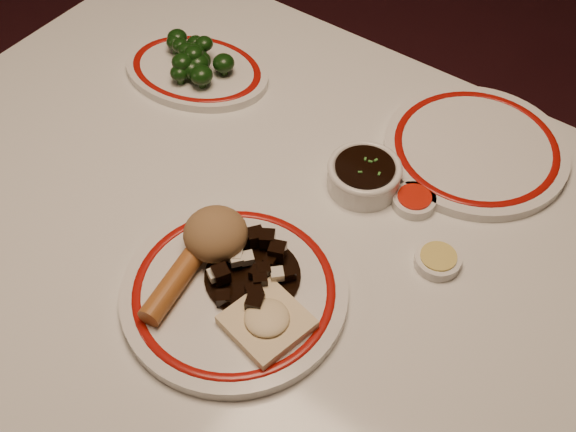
{
  "coord_description": "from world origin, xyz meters",
  "views": [
    {
      "loc": [
        0.43,
        -0.51,
        1.55
      ],
      "look_at": [
        0.06,
        -0.01,
        0.8
      ],
      "focal_mm": 45.0,
      "sensor_mm": 36.0,
      "label": 1
    }
  ],
  "objects_px": {
    "main_plate": "(234,292)",
    "stirfry_heap": "(253,271)",
    "dining_table": "(259,255)",
    "fried_wonton": "(267,321)",
    "rice_mound": "(216,234)",
    "broccoli_pile": "(194,57)",
    "soy_bowl": "(364,176)",
    "spring_roll": "(172,286)",
    "broccoli_plate": "(197,71)"
  },
  "relations": [
    {
      "from": "main_plate",
      "to": "soy_bowl",
      "type": "relative_size",
      "value": 2.8
    },
    {
      "from": "spring_roll",
      "to": "dining_table",
      "type": "bearing_deg",
      "value": 80.05
    },
    {
      "from": "dining_table",
      "to": "broccoli_pile",
      "type": "height_order",
      "value": "broccoli_pile"
    },
    {
      "from": "rice_mound",
      "to": "main_plate",
      "type": "bearing_deg",
      "value": -32.85
    },
    {
      "from": "main_plate",
      "to": "rice_mound",
      "type": "bearing_deg",
      "value": 147.15
    },
    {
      "from": "dining_table",
      "to": "broccoli_pile",
      "type": "xyz_separation_m",
      "value": [
        -0.28,
        0.19,
        0.13
      ]
    },
    {
      "from": "spring_roll",
      "to": "stirfry_heap",
      "type": "distance_m",
      "value": 0.11
    },
    {
      "from": "dining_table",
      "to": "main_plate",
      "type": "distance_m",
      "value": 0.17
    },
    {
      "from": "dining_table",
      "to": "rice_mound",
      "type": "xyz_separation_m",
      "value": [
        -0.0,
        -0.09,
        0.14
      ]
    },
    {
      "from": "rice_mound",
      "to": "broccoli_plate",
      "type": "xyz_separation_m",
      "value": [
        -0.28,
        0.28,
        -0.04
      ]
    },
    {
      "from": "broccoli_plate",
      "to": "soy_bowl",
      "type": "xyz_separation_m",
      "value": [
        0.37,
        -0.05,
        0.01
      ]
    },
    {
      "from": "main_plate",
      "to": "fried_wonton",
      "type": "height_order",
      "value": "fried_wonton"
    },
    {
      "from": "dining_table",
      "to": "broccoli_plate",
      "type": "height_order",
      "value": "broccoli_plate"
    },
    {
      "from": "broccoli_pile",
      "to": "soy_bowl",
      "type": "xyz_separation_m",
      "value": [
        0.37,
        -0.05,
        -0.02
      ]
    },
    {
      "from": "rice_mound",
      "to": "broccoli_pile",
      "type": "distance_m",
      "value": 0.39
    },
    {
      "from": "stirfry_heap",
      "to": "broccoli_pile",
      "type": "xyz_separation_m",
      "value": [
        -0.34,
        0.28,
        0.01
      ]
    },
    {
      "from": "spring_roll",
      "to": "fried_wonton",
      "type": "relative_size",
      "value": 1.01
    },
    {
      "from": "stirfry_heap",
      "to": "fried_wonton",
      "type": "bearing_deg",
      "value": -39.01
    },
    {
      "from": "rice_mound",
      "to": "stirfry_heap",
      "type": "relative_size",
      "value": 0.67
    },
    {
      "from": "fried_wonton",
      "to": "soy_bowl",
      "type": "height_order",
      "value": "fried_wonton"
    },
    {
      "from": "stirfry_heap",
      "to": "soy_bowl",
      "type": "distance_m",
      "value": 0.24
    },
    {
      "from": "rice_mound",
      "to": "soy_bowl",
      "type": "distance_m",
      "value": 0.25
    },
    {
      "from": "main_plate",
      "to": "soy_bowl",
      "type": "height_order",
      "value": "soy_bowl"
    },
    {
      "from": "dining_table",
      "to": "main_plate",
      "type": "relative_size",
      "value": 3.96
    },
    {
      "from": "fried_wonton",
      "to": "main_plate",
      "type": "bearing_deg",
      "value": 165.0
    },
    {
      "from": "main_plate",
      "to": "stirfry_heap",
      "type": "xyz_separation_m",
      "value": [
        0.01,
        0.03,
        0.02
      ]
    },
    {
      "from": "broccoli_pile",
      "to": "main_plate",
      "type": "bearing_deg",
      "value": -42.99
    },
    {
      "from": "main_plate",
      "to": "rice_mound",
      "type": "distance_m",
      "value": 0.08
    },
    {
      "from": "fried_wonton",
      "to": "broccoli_pile",
      "type": "distance_m",
      "value": 0.52
    },
    {
      "from": "spring_roll",
      "to": "fried_wonton",
      "type": "height_order",
      "value": "spring_roll"
    },
    {
      "from": "fried_wonton",
      "to": "broccoli_pile",
      "type": "height_order",
      "value": "broccoli_pile"
    },
    {
      "from": "dining_table",
      "to": "soy_bowl",
      "type": "xyz_separation_m",
      "value": [
        0.09,
        0.14,
        0.11
      ]
    },
    {
      "from": "spring_roll",
      "to": "broccoli_plate",
      "type": "height_order",
      "value": "spring_roll"
    },
    {
      "from": "stirfry_heap",
      "to": "broccoli_plate",
      "type": "height_order",
      "value": "stirfry_heap"
    },
    {
      "from": "main_plate",
      "to": "soy_bowl",
      "type": "distance_m",
      "value": 0.27
    },
    {
      "from": "fried_wonton",
      "to": "stirfry_heap",
      "type": "relative_size",
      "value": 0.84
    },
    {
      "from": "spring_roll",
      "to": "broccoli_plate",
      "type": "bearing_deg",
      "value": 117.3
    },
    {
      "from": "rice_mound",
      "to": "spring_roll",
      "type": "distance_m",
      "value": 0.09
    },
    {
      "from": "dining_table",
      "to": "broccoli_plate",
      "type": "bearing_deg",
      "value": 145.27
    },
    {
      "from": "stirfry_heap",
      "to": "dining_table",
      "type": "bearing_deg",
      "value": 125.33
    },
    {
      "from": "spring_roll",
      "to": "stirfry_heap",
      "type": "xyz_separation_m",
      "value": [
        0.07,
        0.08,
        -0.0
      ]
    },
    {
      "from": "fried_wonton",
      "to": "rice_mound",
      "type": "bearing_deg",
      "value": 156.02
    },
    {
      "from": "main_plate",
      "to": "broccoli_plate",
      "type": "xyz_separation_m",
      "value": [
        -0.34,
        0.32,
        -0.0
      ]
    },
    {
      "from": "stirfry_heap",
      "to": "broccoli_pile",
      "type": "bearing_deg",
      "value": 140.58
    },
    {
      "from": "rice_mound",
      "to": "stirfry_heap",
      "type": "bearing_deg",
      "value": -6.62
    },
    {
      "from": "main_plate",
      "to": "soy_bowl",
      "type": "bearing_deg",
      "value": 83.26
    },
    {
      "from": "broccoli_pile",
      "to": "fried_wonton",
      "type": "bearing_deg",
      "value": -39.36
    },
    {
      "from": "soy_bowl",
      "to": "broccoli_plate",
      "type": "bearing_deg",
      "value": 172.2
    },
    {
      "from": "dining_table",
      "to": "spring_roll",
      "type": "bearing_deg",
      "value": -90.32
    },
    {
      "from": "dining_table",
      "to": "broccoli_pile",
      "type": "relative_size",
      "value": 8.29
    }
  ]
}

